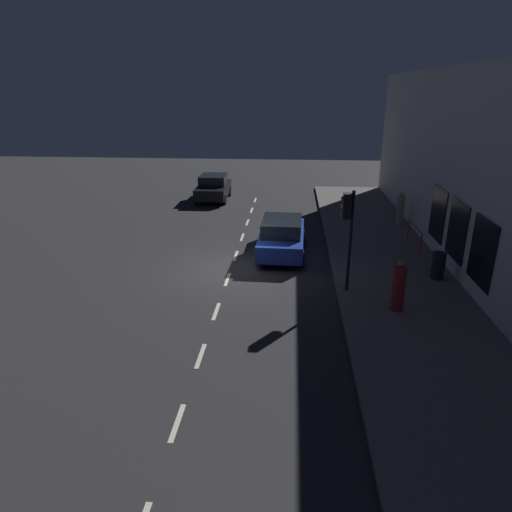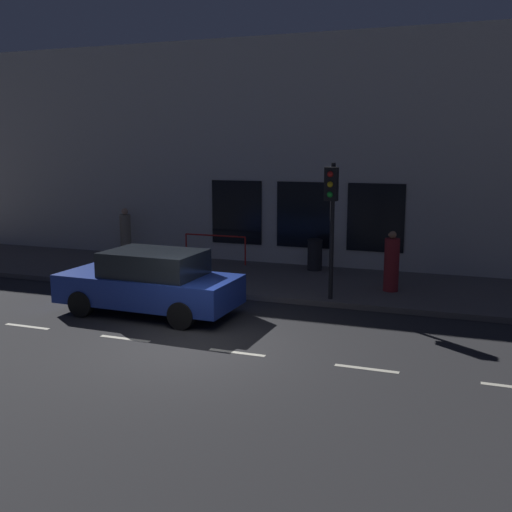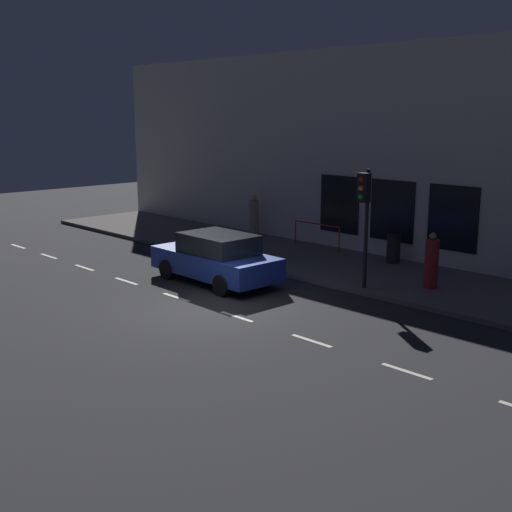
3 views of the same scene
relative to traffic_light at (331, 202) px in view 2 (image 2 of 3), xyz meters
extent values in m
plane|color=#28282B|center=(-4.20, 1.91, -2.70)|extent=(60.00, 60.00, 0.00)
cube|color=#5B5654|center=(2.05, 1.91, -2.63)|extent=(4.50, 32.00, 0.15)
cube|color=beige|center=(4.60, 1.91, 1.10)|extent=(0.60, 32.00, 7.61)
cube|color=black|center=(4.27, -0.47, -0.86)|extent=(0.04, 1.82, 2.18)
cube|color=black|center=(4.27, 1.91, -0.86)|extent=(0.04, 1.82, 2.18)
cube|color=black|center=(4.27, 4.29, -0.86)|extent=(0.04, 1.82, 2.18)
cube|color=beige|center=(-4.20, -1.69, -2.70)|extent=(0.12, 1.20, 0.01)
cube|color=beige|center=(-4.20, 0.91, -2.70)|extent=(0.12, 1.20, 0.01)
cube|color=beige|center=(-4.20, 3.51, -2.70)|extent=(0.12, 1.20, 0.01)
cube|color=beige|center=(-4.20, 6.11, -2.70)|extent=(0.12, 1.20, 0.01)
cylinder|color=black|center=(0.13, 0.00, -0.79)|extent=(0.11, 0.11, 3.52)
cube|color=black|center=(-0.06, 0.00, 0.45)|extent=(0.26, 0.32, 0.84)
sphere|color=red|center=(-0.20, 0.00, 0.70)|extent=(0.15, 0.15, 0.15)
sphere|color=gold|center=(-0.20, 0.00, 0.45)|extent=(0.15, 0.15, 0.15)
sphere|color=green|center=(-0.20, 0.00, 0.20)|extent=(0.15, 0.15, 0.15)
cube|color=#1E389E|center=(-2.25, 4.03, -2.07)|extent=(1.98, 4.48, 0.70)
cube|color=black|center=(-2.25, 3.85, -1.42)|extent=(1.70, 2.35, 0.60)
cylinder|color=black|center=(-3.08, 5.43, -2.38)|extent=(0.24, 0.65, 0.64)
cylinder|color=black|center=(-1.34, 5.38, -2.38)|extent=(0.24, 0.65, 0.64)
cylinder|color=black|center=(-3.15, 2.68, -2.38)|extent=(0.24, 0.65, 0.64)
cylinder|color=black|center=(-1.42, 2.63, -2.38)|extent=(0.24, 0.65, 0.64)
cylinder|color=gray|center=(3.70, 8.40, -1.80)|extent=(0.46, 0.46, 1.51)
sphere|color=tan|center=(3.70, 8.40, -0.93)|extent=(0.23, 0.23, 0.23)
cube|color=tan|center=(3.81, 8.38, -0.93)|extent=(0.05, 0.07, 0.06)
cylinder|color=maroon|center=(1.55, -1.37, -1.82)|extent=(0.53, 0.53, 1.46)
sphere|color=#936B4C|center=(1.55, -1.37, -0.99)|extent=(0.20, 0.20, 0.20)
cube|color=#936B4C|center=(1.52, -1.28, -0.99)|extent=(0.07, 0.06, 0.06)
cylinder|color=black|center=(3.58, 1.32, -2.08)|extent=(0.47, 0.47, 0.94)
cylinder|color=black|center=(3.58, 1.32, -1.58)|extent=(0.49, 0.49, 0.06)
cylinder|color=red|center=(3.57, 3.71, -2.08)|extent=(0.05, 0.05, 0.95)
cylinder|color=red|center=(3.57, 5.90, -2.08)|extent=(0.05, 0.05, 0.95)
cylinder|color=red|center=(3.57, 4.81, -1.60)|extent=(0.05, 2.19, 0.05)
camera|label=1|loc=(-1.89, -14.59, 4.05)|focal=31.66mm
camera|label=2|loc=(-14.90, -3.38, 1.39)|focal=42.15mm
camera|label=3|loc=(-15.28, -11.17, 2.51)|focal=45.70mm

